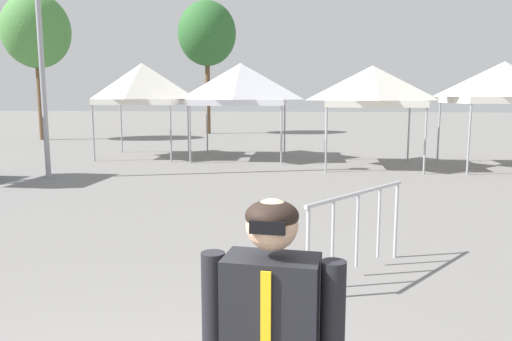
# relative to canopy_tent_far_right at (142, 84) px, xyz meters

# --- Properties ---
(canopy_tent_far_right) EXTENTS (2.91, 2.91, 3.40)m
(canopy_tent_far_right) POSITION_rel_canopy_tent_far_right_xyz_m (0.00, 0.00, 0.00)
(canopy_tent_far_right) COLOR #9E9EA3
(canopy_tent_far_right) RESTS_ON ground
(canopy_tent_far_left) EXTENTS (3.26, 3.26, 3.37)m
(canopy_tent_far_left) POSITION_rel_canopy_tent_far_right_xyz_m (3.59, 0.03, -0.02)
(canopy_tent_far_left) COLOR #9E9EA3
(canopy_tent_far_left) RESTS_ON ground
(canopy_tent_behind_right) EXTENTS (2.99, 2.99, 3.16)m
(canopy_tent_behind_right) POSITION_rel_canopy_tent_far_right_xyz_m (7.97, -1.65, -0.13)
(canopy_tent_behind_right) COLOR #9E9EA3
(canopy_tent_behind_right) RESTS_ON ground
(canopy_tent_center) EXTENTS (3.15, 3.15, 3.26)m
(canopy_tent_center) POSITION_rel_canopy_tent_far_right_xyz_m (11.90, -1.55, -0.03)
(canopy_tent_center) COLOR #9E9EA3
(canopy_tent_center) RESTS_ON ground
(tree_behind_tents_center) EXTENTS (3.34, 3.34, 7.28)m
(tree_behind_tents_center) POSITION_rel_canopy_tent_far_right_xyz_m (-7.64, 6.45, 2.76)
(tree_behind_tents_center) COLOR brown
(tree_behind_tents_center) RESTS_ON ground
(tree_behind_tents_left) EXTENTS (3.37, 3.37, 7.68)m
(tree_behind_tents_left) POSITION_rel_canopy_tent_far_right_xyz_m (-0.07, 11.57, 3.14)
(tree_behind_tents_left) COLOR brown
(tree_behind_tents_left) RESTS_ON ground
(crowd_barrier_near_person) EXTENTS (1.29, 1.72, 1.08)m
(crowd_barrier_near_person) POSITION_rel_canopy_tent_far_right_xyz_m (6.73, -11.63, -1.90)
(crowd_barrier_near_person) COLOR #B7BABF
(crowd_barrier_near_person) RESTS_ON ground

